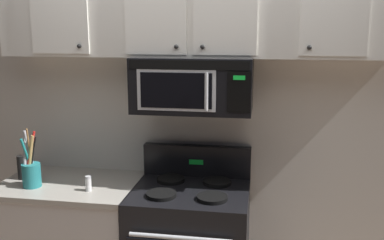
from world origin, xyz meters
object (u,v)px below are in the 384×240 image
at_px(over_range_microwave, 193,84).
at_px(pepper_mill, 22,167).
at_px(salt_shaker, 88,184).
at_px(utensil_crock_teal, 31,171).

distance_m(over_range_microwave, pepper_mill, 1.33).
bearing_deg(pepper_mill, salt_shaker, -14.30).
bearing_deg(utensil_crock_teal, over_range_microwave, 12.41).
relative_size(over_range_microwave, utensil_crock_teal, 1.90).
xyz_separation_m(utensil_crock_teal, pepper_mill, (-0.14, 0.13, -0.02)).
bearing_deg(over_range_microwave, pepper_mill, -174.94).
xyz_separation_m(utensil_crock_teal, salt_shaker, (0.40, -0.01, -0.06)).
relative_size(salt_shaker, pepper_mill, 0.59).
xyz_separation_m(over_range_microwave, utensil_crock_teal, (-1.05, -0.23, -0.57)).
bearing_deg(utensil_crock_teal, salt_shaker, -2.00).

